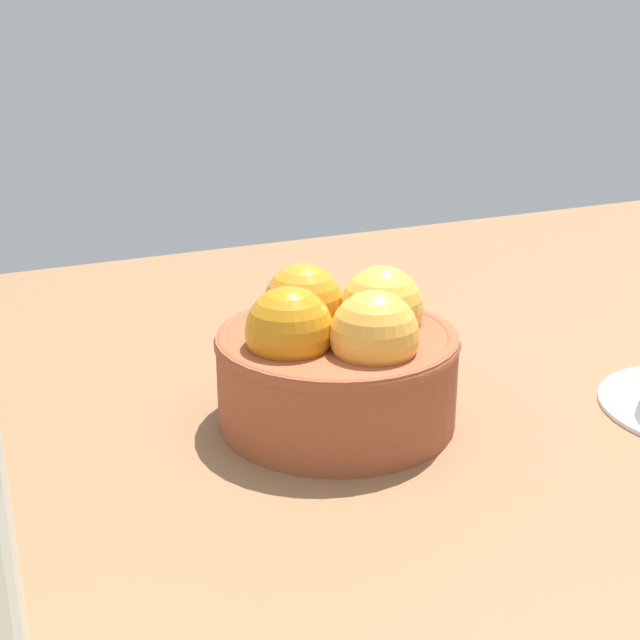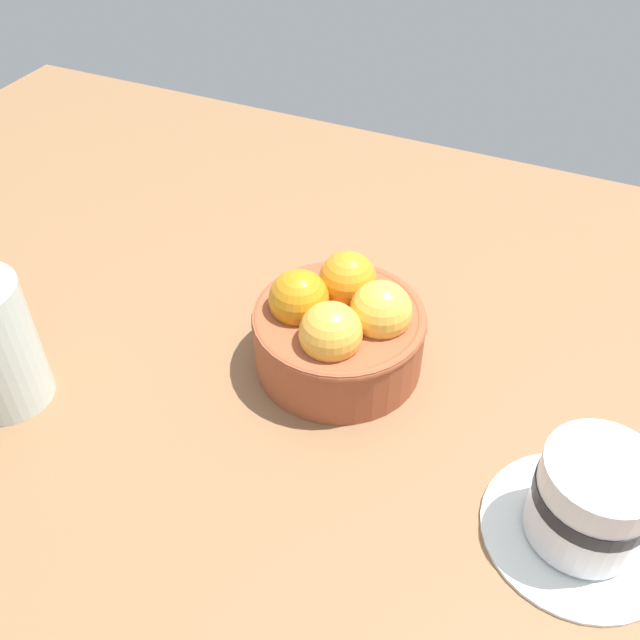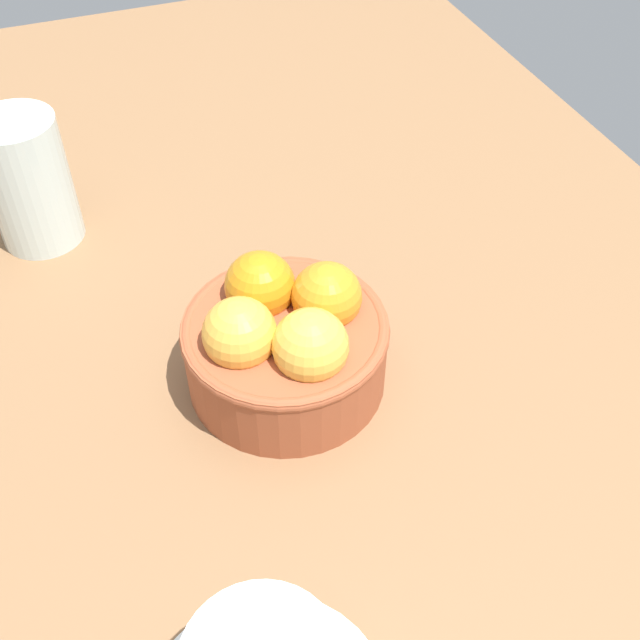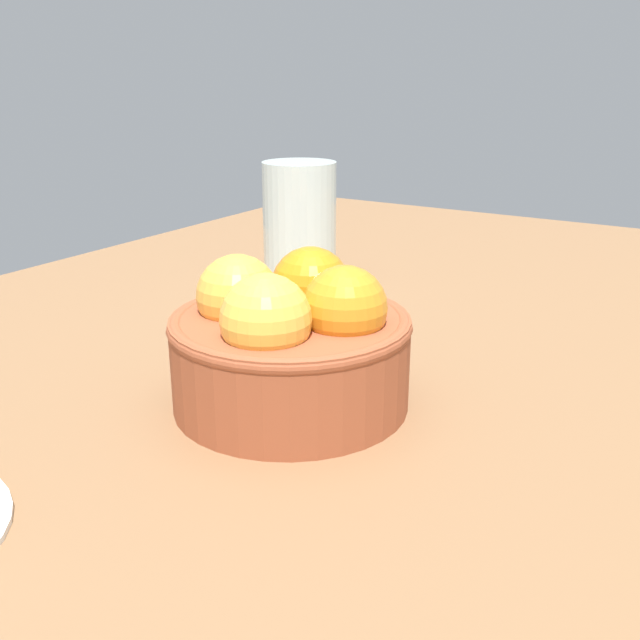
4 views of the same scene
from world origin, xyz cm
name	(u,v)px [view 1 (image 1 of 4)]	position (x,y,z in cm)	size (l,w,h in cm)	color
ground_plane	(336,443)	(0.00, 0.00, -1.57)	(131.44, 80.98, 3.15)	brown
terracotta_bowl	(337,357)	(0.01, -0.01, 4.04)	(14.26, 14.26, 8.96)	#9E4C2D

